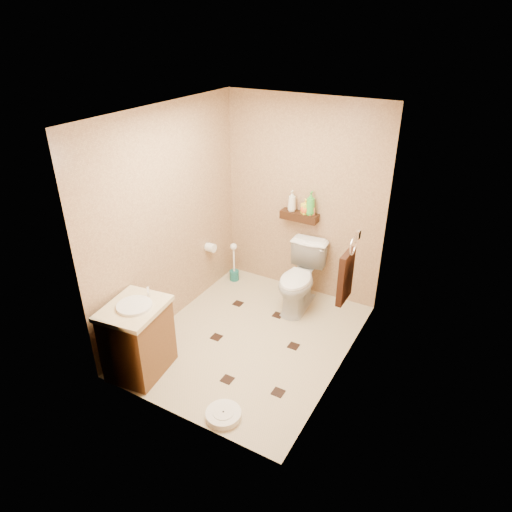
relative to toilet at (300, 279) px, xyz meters
The scene contains 19 objects.
ground 0.94m from the toilet, 102.89° to the right, with size 2.50×2.50×0.00m, color #CBB494.
wall_back 0.93m from the toilet, 114.48° to the left, with size 2.00×0.04×2.40m, color tan.
wall_front 2.24m from the toilet, 95.22° to the right, with size 2.00×0.04×2.40m, color tan.
wall_left 1.66m from the toilet, 145.05° to the right, with size 0.04×2.50×2.40m, color tan.
wall_right 1.42m from the toilet, 45.78° to the right, with size 0.04×2.50×2.40m, color tan.
ceiling 2.18m from the toilet, 102.89° to the right, with size 2.00×2.50×0.02m, color white.
wall_shelf 0.74m from the toilet, 119.38° to the left, with size 0.46×0.14×0.10m, color #341C0E.
floor_accents 0.96m from the toilet, 97.50° to the right, with size 1.21×1.31×0.01m.
toilet is the anchor object (origin of this frame).
vanity 1.99m from the toilet, 116.54° to the right, with size 0.58×0.68×0.87m.
bathroom_scale 1.94m from the toilet, 85.44° to the right, with size 0.41×0.41×0.06m.
toilet_brush 1.04m from the toilet, behind, with size 0.12×0.12×0.54m.
towel_ring 1.08m from the toilet, 38.84° to the right, with size 0.12×0.30×0.76m.
toilet_paper 1.16m from the toilet, behind, with size 0.12×0.11×0.12m.
bottle_a 0.92m from the toilet, 130.91° to the left, with size 0.10×0.10×0.25m, color silver.
bottle_b 0.85m from the toilet, 109.46° to the left, with size 0.08×0.08×0.18m, color yellow.
bottle_c 0.84m from the toilet, 109.21° to the left, with size 0.12×0.12×0.15m, color orange.
bottle_d 0.89m from the toilet, 99.57° to the left, with size 0.11×0.11×0.28m, color green.
bottle_e 0.83m from the toilet, 97.35° to the left, with size 0.06×0.07×0.14m, color #CC7144.
Camera 1 is at (2.01, -3.44, 3.13)m, focal length 32.00 mm.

